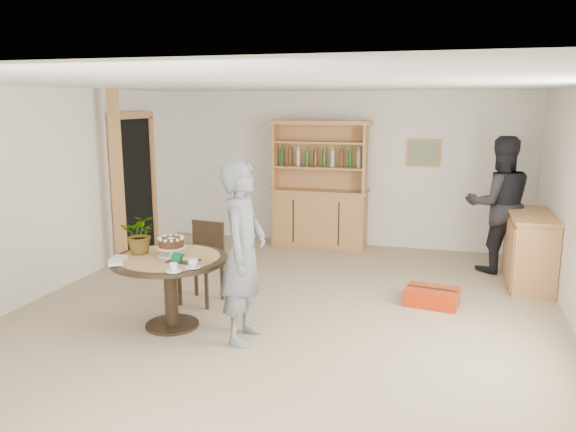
# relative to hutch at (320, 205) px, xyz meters

# --- Properties ---
(ground) EXTENTS (7.00, 7.00, 0.00)m
(ground) POSITION_rel_hutch_xyz_m (0.30, -3.24, -0.69)
(ground) COLOR tan
(ground) RESTS_ON ground
(room_shell) EXTENTS (6.04, 7.04, 2.52)m
(room_shell) POSITION_rel_hutch_xyz_m (0.30, -3.23, 1.05)
(room_shell) COLOR white
(room_shell) RESTS_ON ground
(doorway) EXTENTS (0.13, 1.10, 2.18)m
(doorway) POSITION_rel_hutch_xyz_m (-2.63, -1.24, 0.42)
(doorway) COLOR black
(doorway) RESTS_ON ground
(pine_post) EXTENTS (0.12, 0.12, 2.50)m
(pine_post) POSITION_rel_hutch_xyz_m (-2.40, -2.04, 0.56)
(pine_post) COLOR tan
(pine_post) RESTS_ON ground
(hutch) EXTENTS (1.62, 0.54, 2.04)m
(hutch) POSITION_rel_hutch_xyz_m (0.00, 0.00, 0.00)
(hutch) COLOR tan
(hutch) RESTS_ON ground
(sideboard) EXTENTS (0.54, 1.26, 0.94)m
(sideboard) POSITION_rel_hutch_xyz_m (3.04, -1.24, -0.22)
(sideboard) COLOR tan
(sideboard) RESTS_ON ground
(dining_table) EXTENTS (1.20, 1.20, 0.76)m
(dining_table) POSITION_rel_hutch_xyz_m (-0.76, -3.73, -0.08)
(dining_table) COLOR black
(dining_table) RESTS_ON ground
(dining_chair) EXTENTS (0.47, 0.47, 0.95)m
(dining_chair) POSITION_rel_hutch_xyz_m (-0.75, -2.90, -0.15)
(dining_chair) COLOR black
(dining_chair) RESTS_ON ground
(birthday_cake) EXTENTS (0.30, 0.30, 0.20)m
(birthday_cake) POSITION_rel_hutch_xyz_m (-0.76, -3.68, 0.19)
(birthday_cake) COLOR white
(birthday_cake) RESTS_ON dining_table
(flower_vase) EXTENTS (0.47, 0.44, 0.42)m
(flower_vase) POSITION_rel_hutch_xyz_m (-1.11, -3.68, 0.28)
(flower_vase) COLOR #3F7233
(flower_vase) RESTS_ON dining_table
(gift_tray) EXTENTS (0.30, 0.20, 0.08)m
(gift_tray) POSITION_rel_hutch_xyz_m (-0.54, -3.86, 0.10)
(gift_tray) COLOR black
(gift_tray) RESTS_ON dining_table
(coffee_cup_a) EXTENTS (0.15, 0.15, 0.09)m
(coffee_cup_a) POSITION_rel_hutch_xyz_m (-0.36, -4.01, 0.11)
(coffee_cup_a) COLOR white
(coffee_cup_a) RESTS_ON dining_table
(coffee_cup_b) EXTENTS (0.15, 0.15, 0.08)m
(coffee_cup_b) POSITION_rel_hutch_xyz_m (-0.48, -4.18, 0.11)
(coffee_cup_b) COLOR white
(coffee_cup_b) RESTS_ON dining_table
(napkins) EXTENTS (0.24, 0.33, 0.03)m
(napkins) POSITION_rel_hutch_xyz_m (-1.17, -4.05, 0.09)
(napkins) COLOR white
(napkins) RESTS_ON dining_table
(teen_boy) EXTENTS (0.45, 0.67, 1.79)m
(teen_boy) POSITION_rel_hutch_xyz_m (0.09, -3.83, 0.21)
(teen_boy) COLOR slate
(teen_boy) RESTS_ON ground
(adult_person) EXTENTS (1.06, 0.91, 1.88)m
(adult_person) POSITION_rel_hutch_xyz_m (2.68, -0.69, 0.25)
(adult_person) COLOR black
(adult_person) RESTS_ON ground
(red_suitcase) EXTENTS (0.65, 0.49, 0.21)m
(red_suitcase) POSITION_rel_hutch_xyz_m (1.87, -2.34, -0.59)
(red_suitcase) COLOR #BB2A09
(red_suitcase) RESTS_ON ground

